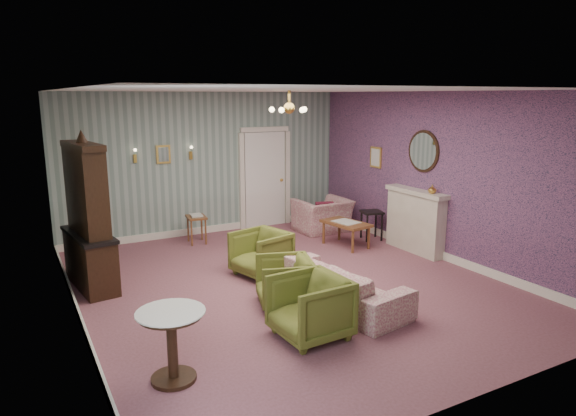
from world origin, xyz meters
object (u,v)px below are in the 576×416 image
side_table_black (371,225)px  pedestal_table (172,346)px  olive_chair_a (310,304)px  dresser (87,212)px  olive_chair_b (284,279)px  wingback_chair (323,210)px  olive_chair_c (261,251)px  sofa_chintz (338,276)px  fireplace (415,221)px  coffee_table (346,234)px

side_table_black → pedestal_table: pedestal_table is taller
olive_chair_a → dresser: (-2.02, 3.00, 0.74)m
olive_chair_a → olive_chair_b: olive_chair_a is taller
wingback_chair → pedestal_table: wingback_chair is taller
dresser → side_table_black: dresser is taller
olive_chair_c → dresser: dresser is taller
sofa_chintz → side_table_black: 3.40m
sofa_chintz → fireplace: fireplace is taller
pedestal_table → olive_chair_a: bearing=5.3°
dresser → coffee_table: size_ratio=2.45×
olive_chair_c → sofa_chintz: (0.41, -1.59, 0.01)m
wingback_chair → dresser: (-4.79, -1.07, 0.69)m
olive_chair_c → wingback_chair: (2.32, 1.82, 0.07)m
olive_chair_a → dresser: bearing=-148.6°
olive_chair_c → sofa_chintz: bearing=0.1°
olive_chair_b → sofa_chintz: sofa_chintz is taller
olive_chair_b → pedestal_table: 2.23m
olive_chair_a → fireplace: bearing=117.9°
dresser → fireplace: dresser is taller
coffee_table → olive_chair_a: bearing=-131.2°
wingback_chair → dresser: bearing=11.4°
wingback_chair → dresser: 4.95m
olive_chair_c → side_table_black: 2.95m
sofa_chintz → fireplace: bearing=-71.9°
wingback_chair → coffee_table: size_ratio=1.13×
dresser → fireplace: 5.62m
sofa_chintz → coffee_table: size_ratio=2.23×
dresser → coffee_table: (4.59, -0.07, -0.91)m
wingback_chair → side_table_black: bearing=115.6°
dresser → side_table_black: 5.37m
dresser → coffee_table: 4.68m
wingback_chair → dresser: size_ratio=0.46×
fireplace → side_table_black: 1.07m
pedestal_table → fireplace: bearing=23.0°
olive_chair_a → fireplace: 4.05m
olive_chair_b → dresser: (-2.22, 2.00, 0.78)m
olive_chair_b → wingback_chair: (2.57, 3.07, 0.09)m
olive_chair_b → wingback_chair: size_ratio=0.70×
sofa_chintz → olive_chair_b: bearing=53.5°
olive_chair_a → wingback_chair: (2.77, 4.07, 0.05)m
sofa_chintz → dresser: size_ratio=0.91×
olive_chair_a → wingback_chair: wingback_chair is taller
olive_chair_a → dresser: 3.69m
olive_chair_c → fireplace: (3.04, -0.20, 0.18)m
coffee_table → pedestal_table: 5.27m
coffee_table → side_table_black: side_table_black is taller
olive_chair_b → dresser: size_ratio=0.32×
wingback_chair → pedestal_table: size_ratio=1.41×
olive_chair_c → dresser: bearing=-121.3°
coffee_table → pedestal_table: pedestal_table is taller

